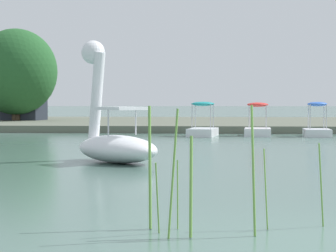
% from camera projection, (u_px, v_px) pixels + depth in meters
% --- Properties ---
extents(ground_plane, '(410.83, 410.83, 0.00)m').
position_uv_depth(ground_plane, '(322.00, 246.00, 6.96)').
color(ground_plane, '#47665B').
extents(shore_bank_far, '(124.90, 18.77, 0.36)m').
position_uv_depth(shore_bank_far, '(234.00, 123.00, 40.38)').
color(shore_bank_far, '#5B6051').
rests_on(shore_bank_far, ground_plane).
extents(swan_boat, '(2.93, 2.89, 3.18)m').
position_uv_depth(swan_boat, '(114.00, 135.00, 16.46)').
color(swan_boat, white).
rests_on(swan_boat, ground_plane).
extents(pedal_boat_blue, '(1.21, 1.81, 1.54)m').
position_uv_depth(pedal_boat_blue, '(317.00, 126.00, 28.50)').
color(pedal_boat_blue, white).
rests_on(pedal_boat_blue, ground_plane).
extents(pedal_boat_red, '(1.29, 2.00, 1.52)m').
position_uv_depth(pedal_boat_red, '(258.00, 127.00, 29.05)').
color(pedal_boat_red, white).
rests_on(pedal_boat_red, ground_plane).
extents(pedal_boat_teal, '(1.44, 2.35, 1.55)m').
position_uv_depth(pedal_boat_teal, '(203.00, 127.00, 28.83)').
color(pedal_boat_teal, white).
rests_on(pedal_boat_teal, ground_plane).
extents(tree_willow_overhanging, '(7.00, 6.64, 5.79)m').
position_uv_depth(tree_willow_overhanging, '(16.00, 72.00, 40.51)').
color(tree_willow_overhanging, '#423323').
rests_on(tree_willow_overhanging, shore_bank_far).
extents(parked_van, '(4.65, 2.55, 1.84)m').
position_uv_depth(parked_van, '(10.00, 105.00, 41.77)').
color(parked_van, '#1E232D').
rests_on(parked_van, shore_bank_far).
extents(reed_clump_foreground, '(2.20, 0.90, 1.53)m').
position_uv_depth(reed_clump_foreground, '(198.00, 177.00, 7.63)').
color(reed_clump_foreground, '#669942').
rests_on(reed_clump_foreground, ground_plane).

